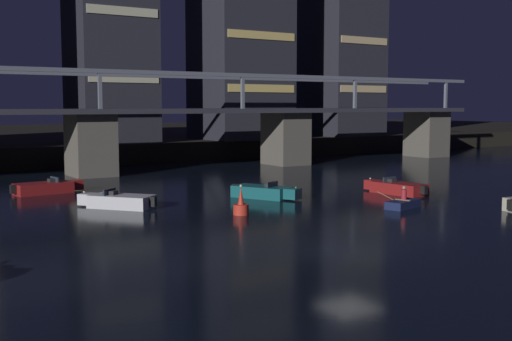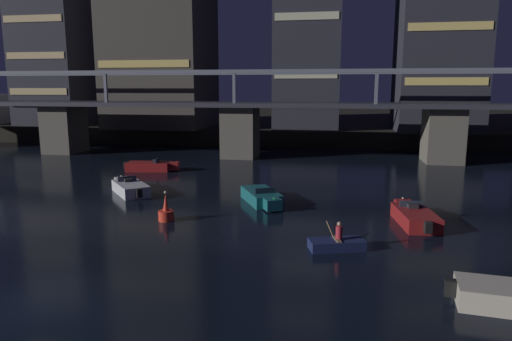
{
  "view_description": "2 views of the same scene",
  "coord_description": "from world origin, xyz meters",
  "px_view_note": "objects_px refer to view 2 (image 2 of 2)",
  "views": [
    {
      "loc": [
        -17.84,
        -21.1,
        6.28
      ],
      "look_at": [
        3.83,
        13.79,
        2.14
      ],
      "focal_mm": 45.27,
      "sensor_mm": 36.0,
      "label": 1
    },
    {
      "loc": [
        10.36,
        -13.73,
        7.59
      ],
      "look_at": [
        5.16,
        16.14,
        2.11
      ],
      "focal_mm": 32.24,
      "sensor_mm": 36.0,
      "label": 2
    }
  ],
  "objects_px": {
    "tower_west_low": "(57,40)",
    "speedboat_near_center": "(130,188)",
    "speedboat_mid_left": "(262,197)",
    "dinghy_with_paddler": "(337,244)",
    "river_bridge": "(240,120)",
    "tower_east_tall": "(442,4)",
    "speedboat_mid_right": "(151,166)",
    "speedboat_near_right": "(414,216)",
    "channel_buoy": "(166,213)"
  },
  "relations": [
    {
      "from": "tower_west_low",
      "to": "channel_buoy",
      "type": "height_order",
      "value": "tower_west_low"
    },
    {
      "from": "river_bridge",
      "to": "tower_east_tall",
      "type": "xyz_separation_m",
      "value": [
        22.65,
        12.11,
        13.49
      ]
    },
    {
      "from": "speedboat_mid_left",
      "to": "dinghy_with_paddler",
      "type": "relative_size",
      "value": 1.76
    },
    {
      "from": "speedboat_near_center",
      "to": "dinghy_with_paddler",
      "type": "distance_m",
      "value": 17.55
    },
    {
      "from": "tower_west_low",
      "to": "speedboat_near_center",
      "type": "xyz_separation_m",
      "value": [
        26.12,
        -33.21,
        -14.06
      ]
    },
    {
      "from": "river_bridge",
      "to": "channel_buoy",
      "type": "relative_size",
      "value": 51.53
    },
    {
      "from": "speedboat_mid_left",
      "to": "dinghy_with_paddler",
      "type": "distance_m",
      "value": 9.54
    },
    {
      "from": "speedboat_near_center",
      "to": "channel_buoy",
      "type": "distance_m",
      "value": 8.04
    },
    {
      "from": "river_bridge",
      "to": "speedboat_mid_left",
      "type": "bearing_deg",
      "value": -74.23
    },
    {
      "from": "tower_west_low",
      "to": "speedboat_near_right",
      "type": "height_order",
      "value": "tower_west_low"
    },
    {
      "from": "speedboat_mid_left",
      "to": "tower_west_low",
      "type": "bearing_deg",
      "value": 136.37
    },
    {
      "from": "channel_buoy",
      "to": "dinghy_with_paddler",
      "type": "distance_m",
      "value": 10.22
    },
    {
      "from": "river_bridge",
      "to": "dinghy_with_paddler",
      "type": "bearing_deg",
      "value": -69.46
    },
    {
      "from": "tower_west_low",
      "to": "channel_buoy",
      "type": "bearing_deg",
      "value": -51.59
    },
    {
      "from": "speedboat_near_center",
      "to": "dinghy_with_paddler",
      "type": "bearing_deg",
      "value": -32.19
    },
    {
      "from": "speedboat_near_center",
      "to": "dinghy_with_paddler",
      "type": "relative_size",
      "value": 1.63
    },
    {
      "from": "river_bridge",
      "to": "speedboat_mid_left",
      "type": "relative_size",
      "value": 18.36
    },
    {
      "from": "tower_west_low",
      "to": "dinghy_with_paddler",
      "type": "distance_m",
      "value": 60.75
    },
    {
      "from": "river_bridge",
      "to": "speedboat_mid_left",
      "type": "height_order",
      "value": "river_bridge"
    },
    {
      "from": "speedboat_mid_right",
      "to": "dinghy_with_paddler",
      "type": "distance_m",
      "value": 25.01
    },
    {
      "from": "speedboat_mid_left",
      "to": "channel_buoy",
      "type": "height_order",
      "value": "channel_buoy"
    },
    {
      "from": "dinghy_with_paddler",
      "to": "speedboat_near_center",
      "type": "bearing_deg",
      "value": 147.81
    },
    {
      "from": "river_bridge",
      "to": "speedboat_near_center",
      "type": "height_order",
      "value": "river_bridge"
    },
    {
      "from": "speedboat_mid_left",
      "to": "speedboat_mid_right",
      "type": "distance_m",
      "value": 15.79
    },
    {
      "from": "tower_west_low",
      "to": "speedboat_near_center",
      "type": "distance_m",
      "value": 44.53
    },
    {
      "from": "tower_west_low",
      "to": "dinghy_with_paddler",
      "type": "bearing_deg",
      "value": -46.09
    },
    {
      "from": "tower_west_low",
      "to": "dinghy_with_paddler",
      "type": "relative_size",
      "value": 8.85
    },
    {
      "from": "speedboat_near_right",
      "to": "speedboat_near_center",
      "type": "bearing_deg",
      "value": 167.3
    },
    {
      "from": "speedboat_near_right",
      "to": "channel_buoy",
      "type": "bearing_deg",
      "value": -172.39
    },
    {
      "from": "tower_west_low",
      "to": "speedboat_mid_right",
      "type": "height_order",
      "value": "tower_west_low"
    },
    {
      "from": "tower_west_low",
      "to": "river_bridge",
      "type": "bearing_deg",
      "value": -25.27
    },
    {
      "from": "river_bridge",
      "to": "speedboat_mid_right",
      "type": "height_order",
      "value": "river_bridge"
    },
    {
      "from": "tower_east_tall",
      "to": "speedboat_mid_right",
      "type": "relative_size",
      "value": 5.93
    },
    {
      "from": "speedboat_mid_right",
      "to": "channel_buoy",
      "type": "height_order",
      "value": "channel_buoy"
    },
    {
      "from": "river_bridge",
      "to": "speedboat_mid_left",
      "type": "distance_m",
      "value": 21.13
    },
    {
      "from": "speedboat_near_center",
      "to": "speedboat_mid_left",
      "type": "bearing_deg",
      "value": -6.71
    },
    {
      "from": "tower_west_low",
      "to": "speedboat_mid_right",
      "type": "xyz_separation_m",
      "value": [
        23.98,
        -24.2,
        -14.06
      ]
    },
    {
      "from": "tower_west_low",
      "to": "speedboat_near_center",
      "type": "relative_size",
      "value": 5.42
    },
    {
      "from": "channel_buoy",
      "to": "speedboat_near_right",
      "type": "bearing_deg",
      "value": 7.61
    },
    {
      "from": "speedboat_near_center",
      "to": "speedboat_near_right",
      "type": "xyz_separation_m",
      "value": [
        19.16,
        -4.32,
        0.0
      ]
    },
    {
      "from": "speedboat_near_center",
      "to": "tower_east_tall",
      "type": "bearing_deg",
      "value": 49.0
    },
    {
      "from": "tower_east_tall",
      "to": "speedboat_mid_right",
      "type": "height_order",
      "value": "tower_east_tall"
    },
    {
      "from": "speedboat_near_right",
      "to": "speedboat_mid_left",
      "type": "distance_m",
      "value": 9.75
    },
    {
      "from": "tower_west_low",
      "to": "tower_east_tall",
      "type": "height_order",
      "value": "tower_east_tall"
    },
    {
      "from": "river_bridge",
      "to": "dinghy_with_paddler",
      "type": "relative_size",
      "value": 32.31
    },
    {
      "from": "tower_east_tall",
      "to": "speedboat_mid_left",
      "type": "distance_m",
      "value": 40.2
    },
    {
      "from": "tower_west_low",
      "to": "speedboat_mid_left",
      "type": "bearing_deg",
      "value": -43.63
    },
    {
      "from": "speedboat_mid_left",
      "to": "dinghy_with_paddler",
      "type": "bearing_deg",
      "value": -59.02
    },
    {
      "from": "channel_buoy",
      "to": "tower_west_low",
      "type": "bearing_deg",
      "value": 128.41
    },
    {
      "from": "speedboat_near_center",
      "to": "speedboat_near_right",
      "type": "height_order",
      "value": "same"
    }
  ]
}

